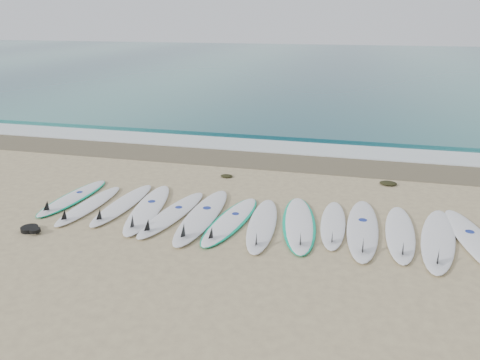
% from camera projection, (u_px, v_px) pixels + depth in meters
% --- Properties ---
extents(ground, '(120.00, 120.00, 0.00)m').
position_uv_depth(ground, '(250.00, 220.00, 9.29)').
color(ground, tan).
extents(ocean, '(120.00, 55.00, 0.03)m').
position_uv_depth(ocean, '(337.00, 64.00, 39.02)').
color(ocean, '#24676A').
rests_on(ocean, ground).
extents(wet_sand_band, '(120.00, 1.80, 0.01)m').
position_uv_depth(wet_sand_band, '(283.00, 161.00, 13.04)').
color(wet_sand_band, brown).
rests_on(wet_sand_band, ground).
extents(foam_band, '(120.00, 1.40, 0.04)m').
position_uv_depth(foam_band, '(290.00, 148.00, 14.32)').
color(foam_band, silver).
rests_on(foam_band, ground).
extents(wave_crest, '(120.00, 1.00, 0.10)m').
position_uv_depth(wave_crest, '(297.00, 135.00, 15.68)').
color(wave_crest, '#24676A').
rests_on(wave_crest, ground).
extents(surfboard_0, '(0.71, 2.38, 0.30)m').
position_uv_depth(surfboard_0, '(72.00, 198.00, 10.33)').
color(surfboard_0, white).
rests_on(surfboard_0, ground).
extents(surfboard_1, '(0.57, 2.34, 0.30)m').
position_uv_depth(surfboard_1, '(88.00, 206.00, 9.87)').
color(surfboard_1, white).
rests_on(surfboard_1, ground).
extents(surfboard_2, '(0.59, 2.48, 0.32)m').
position_uv_depth(surfboard_2, '(121.00, 205.00, 9.91)').
color(surfboard_2, white).
rests_on(surfboard_2, ground).
extents(surfboard_3, '(0.95, 2.79, 0.35)m').
position_uv_depth(surfboard_3, '(147.00, 209.00, 9.68)').
color(surfboard_3, white).
rests_on(surfboard_3, ground).
extents(surfboard_4, '(0.86, 2.59, 0.33)m').
position_uv_depth(surfboard_4, '(171.00, 214.00, 9.43)').
color(surfboard_4, white).
rests_on(surfboard_4, ground).
extents(surfboard_5, '(0.61, 2.90, 0.37)m').
position_uv_depth(surfboard_5, '(201.00, 216.00, 9.32)').
color(surfboard_5, white).
rests_on(surfboard_5, ground).
extents(surfboard_6, '(0.92, 2.57, 0.32)m').
position_uv_depth(surfboard_6, '(230.00, 221.00, 9.16)').
color(surfboard_6, white).
rests_on(surfboard_6, ground).
extents(surfboard_7, '(0.75, 2.58, 0.33)m').
position_uv_depth(surfboard_7, '(262.00, 225.00, 8.95)').
color(surfboard_7, white).
rests_on(surfboard_7, ground).
extents(surfboard_8, '(1.02, 2.73, 0.34)m').
position_uv_depth(surfboard_8, '(299.00, 224.00, 9.02)').
color(surfboard_8, white).
rests_on(surfboard_8, ground).
extents(surfboard_9, '(0.55, 2.31, 0.29)m').
position_uv_depth(surfboard_9, '(333.00, 225.00, 8.98)').
color(surfboard_9, white).
rests_on(surfboard_9, ground).
extents(surfboard_10, '(0.59, 2.82, 0.36)m').
position_uv_depth(surfboard_10, '(363.00, 229.00, 8.77)').
color(surfboard_10, white).
rests_on(surfboard_10, ground).
extents(surfboard_11, '(0.61, 2.56, 0.33)m').
position_uv_depth(surfboard_11, '(400.00, 233.00, 8.60)').
color(surfboard_11, white).
rests_on(surfboard_11, ground).
extents(surfboard_12, '(1.00, 2.86, 0.36)m').
position_uv_depth(surfboard_12, '(438.00, 240.00, 8.35)').
color(surfboard_12, white).
rests_on(surfboard_12, ground).
extents(surfboard_13, '(1.01, 2.87, 0.36)m').
position_uv_depth(surfboard_13, '(477.00, 242.00, 8.27)').
color(surfboard_13, white).
rests_on(surfboard_13, ground).
extents(seaweed_near, '(0.31, 0.24, 0.06)m').
position_uv_depth(seaweed_near, '(227.00, 176.00, 11.77)').
color(seaweed_near, black).
rests_on(seaweed_near, ground).
extents(seaweed_far, '(0.41, 0.32, 0.08)m').
position_uv_depth(seaweed_far, '(388.00, 183.00, 11.23)').
color(seaweed_far, black).
rests_on(seaweed_far, ground).
extents(leash_coil, '(0.46, 0.36, 0.11)m').
position_uv_depth(leash_coil, '(31.00, 229.00, 8.80)').
color(leash_coil, black).
rests_on(leash_coil, ground).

